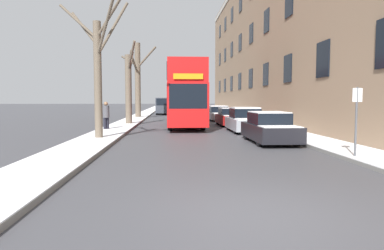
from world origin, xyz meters
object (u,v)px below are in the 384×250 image
(bare_tree_left_1, at_px, (129,86))
(parked_car_1, at_px, (245,121))
(bare_tree_left_2, at_px, (138,79))
(parked_car_3, at_px, (218,114))
(street_sign_post, at_px, (356,119))
(pedestrian_left_sidewalk, at_px, (106,115))
(oncoming_van, at_px, (164,105))
(bare_tree_left_0, at_px, (98,69))
(double_decker_bus, at_px, (184,92))
(parked_car_0, at_px, (269,128))
(parked_car_2, at_px, (230,117))

(bare_tree_left_1, xyz_separation_m, parked_car_1, (7.78, -5.97, -2.32))
(bare_tree_left_2, relative_size, parked_car_1, 1.97)
(bare_tree_left_1, relative_size, parked_car_3, 1.39)
(parked_car_1, relative_size, street_sign_post, 1.69)
(street_sign_post, bearing_deg, parked_car_3, 93.64)
(parked_car_3, distance_m, pedestrian_left_sidewalk, 13.81)
(parked_car_3, bearing_deg, pedestrian_left_sidewalk, -128.54)
(oncoming_van, bearing_deg, street_sign_post, -79.25)
(parked_car_3, relative_size, oncoming_van, 0.83)
(bare_tree_left_0, relative_size, parked_car_1, 1.73)
(bare_tree_left_0, distance_m, bare_tree_left_2, 19.89)
(bare_tree_left_2, bearing_deg, bare_tree_left_0, -89.99)
(bare_tree_left_0, relative_size, street_sign_post, 2.92)
(double_decker_bus, distance_m, street_sign_post, 15.70)
(bare_tree_left_0, xyz_separation_m, double_decker_bus, (4.47, 8.75, -0.93))
(oncoming_van, bearing_deg, double_decker_bus, -84.78)
(bare_tree_left_1, distance_m, pedestrian_left_sidewalk, 5.50)
(street_sign_post, bearing_deg, parked_car_0, 105.81)
(bare_tree_left_1, distance_m, parked_car_1, 10.07)
(double_decker_bus, xyz_separation_m, parked_car_2, (3.55, 0.43, -1.89))
(parked_car_0, bearing_deg, parked_car_2, 90.00)
(oncoming_van, relative_size, street_sign_post, 2.29)
(pedestrian_left_sidewalk, bearing_deg, bare_tree_left_1, -140.36)
(parked_car_2, bearing_deg, bare_tree_left_1, 174.19)
(bare_tree_left_0, height_order, oncoming_van, bare_tree_left_0)
(parked_car_1, bearing_deg, parked_car_2, 90.00)
(pedestrian_left_sidewalk, bearing_deg, bare_tree_left_0, 55.69)
(parked_car_1, xyz_separation_m, parked_car_2, (0.00, 5.18, -0.06))
(parked_car_2, bearing_deg, parked_car_0, -90.00)
(parked_car_2, xyz_separation_m, pedestrian_left_sidewalk, (-8.60, -4.27, 0.38))
(parked_car_2, distance_m, parked_car_3, 6.53)
(parked_car_2, height_order, oncoming_van, oncoming_van)
(parked_car_3, height_order, pedestrian_left_sidewalk, pedestrian_left_sidewalk)
(bare_tree_left_1, relative_size, parked_car_0, 1.48)
(parked_car_0, bearing_deg, street_sign_post, -74.19)
(bare_tree_left_0, xyz_separation_m, parked_car_3, (8.01, 15.71, -2.81))
(parked_car_0, distance_m, parked_car_3, 16.91)
(bare_tree_left_1, distance_m, parked_car_0, 13.82)
(parked_car_0, xyz_separation_m, pedestrian_left_sidewalk, (-8.60, 6.12, 0.36))
(parked_car_2, bearing_deg, parked_car_3, 90.00)
(parked_car_3, distance_m, oncoming_van, 15.51)
(double_decker_bus, bearing_deg, bare_tree_left_2, 111.89)
(parked_car_1, bearing_deg, street_sign_post, -82.18)
(double_decker_bus, xyz_separation_m, pedestrian_left_sidewalk, (-5.05, -3.83, -1.51))
(bare_tree_left_0, distance_m, parked_car_1, 9.38)
(street_sign_post, bearing_deg, bare_tree_left_1, 119.68)
(bare_tree_left_2, height_order, parked_car_3, bare_tree_left_2)
(double_decker_bus, height_order, parked_car_0, double_decker_bus)
(oncoming_van, bearing_deg, parked_car_3, -69.20)
(bare_tree_left_0, height_order, pedestrian_left_sidewalk, bare_tree_left_0)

